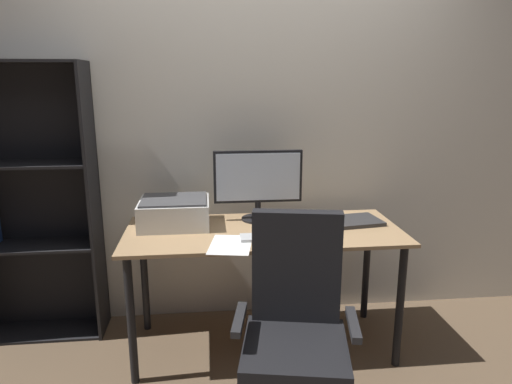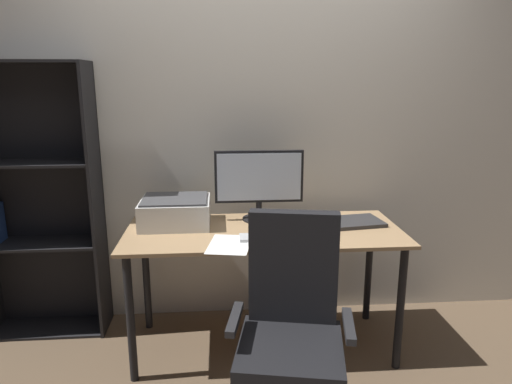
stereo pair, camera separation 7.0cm
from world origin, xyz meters
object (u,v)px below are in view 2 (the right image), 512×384
monitor (259,181)px  coffee_mug (278,220)px  mouse (311,234)px  printer (175,211)px  office_chair (291,341)px  keyboard (266,237)px  desk (264,244)px  bookshelf (37,204)px  laptop (354,222)px

monitor → coffee_mug: 0.28m
mouse → coffee_mug: 0.23m
mouse → printer: printer is taller
coffee_mug → office_chair: size_ratio=0.10×
mouse → office_chair: size_ratio=0.10×
keyboard → printer: (-0.51, 0.29, 0.07)m
desk → office_chair: (0.05, -0.70, -0.19)m
desk → monitor: monitor is taller
keyboard → desk: bearing=89.9°
mouse → coffee_mug: coffee_mug is taller
keyboard → mouse: (0.25, 0.01, 0.01)m
mouse → office_chair: bearing=-116.3°
monitor → keyboard: bearing=-88.5°
printer → office_chair: 1.07m
desk → keyboard: bearing=-90.7°
coffee_mug → bookshelf: size_ratio=0.06×
monitor → desk: bearing=-86.7°
monitor → mouse: size_ratio=5.52×
bookshelf → mouse: bearing=-16.7°
mouse → office_chair: office_chair is taller
coffee_mug → laptop: 0.47m
desk → printer: 0.55m
desk → office_chair: 0.73m
laptop → keyboard: bearing=-165.7°
printer → bookshelf: size_ratio=0.24×
keyboard → coffee_mug: coffee_mug is taller
office_chair → desk: bearing=105.4°
desk → mouse: mouse is taller
keyboard → bookshelf: 1.45m
monitor → mouse: (0.26, -0.34, -0.23)m
coffee_mug → laptop: size_ratio=0.31×
keyboard → mouse: bearing=3.8°
monitor → bookshelf: bearing=173.9°
office_chair → laptop: bearing=68.4°
keyboard → printer: size_ratio=0.72×
office_chair → coffee_mug: bearing=98.9°
bookshelf → keyboard: bearing=-20.0°
monitor → coffee_mug: size_ratio=5.26×
coffee_mug → bookshelf: bookshelf is taller
mouse → bookshelf: (-1.61, 0.48, 0.07)m
desk → mouse: bearing=-31.1°
mouse → bookshelf: bearing=156.0°
laptop → office_chair: size_ratio=0.32×
mouse → laptop: (0.30, 0.21, -0.01)m
keyboard → coffee_mug: (0.08, 0.17, 0.04)m
office_chair → bookshelf: bearing=154.9°
laptop → bookshelf: (-1.91, 0.27, 0.08)m
keyboard → coffee_mug: 0.19m
desk → monitor: size_ratio=2.96×
desk → monitor: (-0.01, 0.19, 0.33)m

